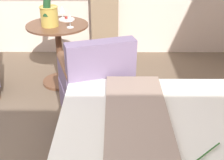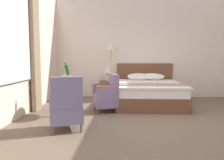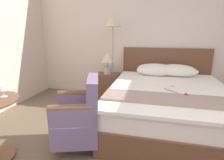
{
  "view_description": "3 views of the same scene",
  "coord_description": "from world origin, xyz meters",
  "px_view_note": "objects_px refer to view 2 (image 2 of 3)",
  "views": [
    {
      "loc": [
        1.44,
        1.1,
        1.7
      ],
      "look_at": [
        -0.73,
        1.09,
        0.58
      ],
      "focal_mm": 50.0,
      "sensor_mm": 36.0,
      "label": 1
    },
    {
      "loc": [
        -0.54,
        -4.12,
        1.25
      ],
      "look_at": [
        -0.82,
        1.25,
        0.72
      ],
      "focal_mm": 35.0,
      "sensor_mm": 36.0,
      "label": 2
    },
    {
      "loc": [
        -0.1,
        -0.83,
        1.36
      ],
      "look_at": [
        -0.57,
        1.16,
        0.83
      ],
      "focal_mm": 28.0,
      "sensor_mm": 36.0,
      "label": 3
    }
  ],
  "objects_px": {
    "floor_lamp_brass": "(111,51)",
    "armchair_facing_bed": "(66,106)",
    "bed": "(148,91)",
    "wine_glass_near_edge": "(56,79)",
    "champagne_bucket": "(67,78)",
    "bedside_lamp": "(108,71)",
    "snack_plate": "(59,83)",
    "side_table_round": "(66,97)",
    "wine_glass_near_bucket": "(72,79)",
    "nightstand": "(108,90)",
    "armchair_by_window": "(107,95)"
  },
  "relations": [
    {
      "from": "floor_lamp_brass",
      "to": "armchair_facing_bed",
      "type": "xyz_separation_m",
      "value": [
        -0.62,
        -3.11,
        -1.04
      ]
    },
    {
      "from": "bed",
      "to": "wine_glass_near_edge",
      "type": "xyz_separation_m",
      "value": [
        -2.15,
        -1.41,
        0.46
      ]
    },
    {
      "from": "champagne_bucket",
      "to": "bedside_lamp",
      "type": "bearing_deg",
      "value": 72.01
    },
    {
      "from": "bed",
      "to": "floor_lamp_brass",
      "type": "distance_m",
      "value": 1.71
    },
    {
      "from": "snack_plate",
      "to": "armchair_facing_bed",
      "type": "relative_size",
      "value": 0.18
    },
    {
      "from": "bedside_lamp",
      "to": "snack_plate",
      "type": "bearing_deg",
      "value": -114.48
    },
    {
      "from": "floor_lamp_brass",
      "to": "bed",
      "type": "bearing_deg",
      "value": -33.94
    },
    {
      "from": "side_table_round",
      "to": "wine_glass_near_bucket",
      "type": "bearing_deg",
      "value": 54.77
    },
    {
      "from": "wine_glass_near_edge",
      "to": "armchair_facing_bed",
      "type": "xyz_separation_m",
      "value": [
        0.47,
        -0.99,
        -0.36
      ]
    },
    {
      "from": "bedside_lamp",
      "to": "armchair_facing_bed",
      "type": "xyz_separation_m",
      "value": [
        -0.51,
        -3.08,
        -0.42
      ]
    },
    {
      "from": "side_table_round",
      "to": "wine_glass_near_bucket",
      "type": "xyz_separation_m",
      "value": [
        0.11,
        0.15,
        0.38
      ]
    },
    {
      "from": "bed",
      "to": "champagne_bucket",
      "type": "xyz_separation_m",
      "value": [
        -1.88,
        -1.5,
        0.51
      ]
    },
    {
      "from": "bedside_lamp",
      "to": "floor_lamp_brass",
      "type": "bearing_deg",
      "value": 12.29
    },
    {
      "from": "bed",
      "to": "nightstand",
      "type": "bearing_deg",
      "value": 149.46
    },
    {
      "from": "snack_plate",
      "to": "bed",
      "type": "bearing_deg",
      "value": 32.8
    },
    {
      "from": "bed",
      "to": "floor_lamp_brass",
      "type": "xyz_separation_m",
      "value": [
        -1.06,
        0.71,
        1.14
      ]
    },
    {
      "from": "floor_lamp_brass",
      "to": "champagne_bucket",
      "type": "relative_size",
      "value": 3.56
    },
    {
      "from": "wine_glass_near_edge",
      "to": "armchair_by_window",
      "type": "relative_size",
      "value": 0.16
    },
    {
      "from": "bed",
      "to": "snack_plate",
      "type": "height_order",
      "value": "bed"
    },
    {
      "from": "side_table_round",
      "to": "snack_plate",
      "type": "bearing_deg",
      "value": 153.54
    },
    {
      "from": "nightstand",
      "to": "floor_lamp_brass",
      "type": "relative_size",
      "value": 0.32
    },
    {
      "from": "champagne_bucket",
      "to": "wine_glass_near_bucket",
      "type": "bearing_deg",
      "value": 76.31
    },
    {
      "from": "bedside_lamp",
      "to": "armchair_facing_bed",
      "type": "height_order",
      "value": "bedside_lamp"
    },
    {
      "from": "champagne_bucket",
      "to": "armchair_by_window",
      "type": "relative_size",
      "value": 0.56
    },
    {
      "from": "floor_lamp_brass",
      "to": "wine_glass_near_bucket",
      "type": "height_order",
      "value": "floor_lamp_brass"
    },
    {
      "from": "armchair_by_window",
      "to": "armchair_facing_bed",
      "type": "relative_size",
      "value": 0.93
    },
    {
      "from": "bedside_lamp",
      "to": "snack_plate",
      "type": "height_order",
      "value": "bedside_lamp"
    },
    {
      "from": "bedside_lamp",
      "to": "armchair_by_window",
      "type": "height_order",
      "value": "bedside_lamp"
    },
    {
      "from": "floor_lamp_brass",
      "to": "side_table_round",
      "type": "distance_m",
      "value": 2.55
    },
    {
      "from": "armchair_by_window",
      "to": "bed",
      "type": "bearing_deg",
      "value": 42.29
    },
    {
      "from": "bed",
      "to": "floor_lamp_brass",
      "type": "bearing_deg",
      "value": 146.06
    },
    {
      "from": "snack_plate",
      "to": "bedside_lamp",
      "type": "bearing_deg",
      "value": 65.52
    },
    {
      "from": "armchair_facing_bed",
      "to": "floor_lamp_brass",
      "type": "bearing_deg",
      "value": 78.75
    },
    {
      "from": "bed",
      "to": "bedside_lamp",
      "type": "height_order",
      "value": "bed"
    },
    {
      "from": "bedside_lamp",
      "to": "floor_lamp_brass",
      "type": "height_order",
      "value": "floor_lamp_brass"
    },
    {
      "from": "floor_lamp_brass",
      "to": "wine_glass_near_bucket",
      "type": "relative_size",
      "value": 12.66
    },
    {
      "from": "floor_lamp_brass",
      "to": "nightstand",
      "type": "bearing_deg",
      "value": -167.7
    },
    {
      "from": "nightstand",
      "to": "side_table_round",
      "type": "relative_size",
      "value": 0.8
    },
    {
      "from": "side_table_round",
      "to": "bedside_lamp",
      "type": "bearing_deg",
      "value": 70.16
    },
    {
      "from": "nightstand",
      "to": "snack_plate",
      "type": "bearing_deg",
      "value": -114.48
    },
    {
      "from": "champagne_bucket",
      "to": "armchair_by_window",
      "type": "height_order",
      "value": "champagne_bucket"
    },
    {
      "from": "bed",
      "to": "side_table_round",
      "type": "bearing_deg",
      "value": -143.46
    },
    {
      "from": "floor_lamp_brass",
      "to": "wine_glass_near_bucket",
      "type": "xyz_separation_m",
      "value": [
        -0.77,
        -1.99,
        -0.68
      ]
    },
    {
      "from": "nightstand",
      "to": "armchair_by_window",
      "type": "height_order",
      "value": "armchair_by_window"
    },
    {
      "from": "nightstand",
      "to": "bedside_lamp",
      "type": "height_order",
      "value": "bedside_lamp"
    },
    {
      "from": "side_table_round",
      "to": "armchair_by_window",
      "type": "height_order",
      "value": "armchair_by_window"
    },
    {
      "from": "nightstand",
      "to": "side_table_round",
      "type": "bearing_deg",
      "value": -109.84
    },
    {
      "from": "nightstand",
      "to": "floor_lamp_brass",
      "type": "bearing_deg",
      "value": 12.3
    },
    {
      "from": "snack_plate",
      "to": "armchair_by_window",
      "type": "bearing_deg",
      "value": 20.09
    },
    {
      "from": "bed",
      "to": "bedside_lamp",
      "type": "bearing_deg",
      "value": 149.46
    }
  ]
}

